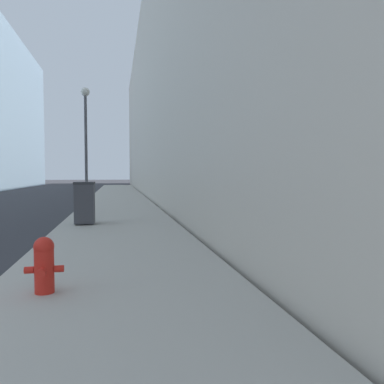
{
  "coord_description": "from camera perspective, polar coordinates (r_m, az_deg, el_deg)",
  "views": [
    {
      "loc": [
        5.91,
        -3.88,
        1.69
      ],
      "look_at": [
        10.23,
        17.69,
        0.59
      ],
      "focal_mm": 35.0,
      "sensor_mm": 36.0,
      "label": 1
    }
  ],
  "objects": [
    {
      "name": "sidewalk_right",
      "position": [
        21.94,
        -11.17,
        -1.45
      ],
      "size": [
        3.61,
        60.0,
        0.12
      ],
      "color": "#ADA89E",
      "rests_on": "ground"
    },
    {
      "name": "building_right_stone",
      "position": [
        31.46,
        3.62,
        13.43
      ],
      "size": [
        12.0,
        60.0,
        14.94
      ],
      "color": "beige",
      "rests_on": "ground"
    },
    {
      "name": "fire_hydrant",
      "position": [
        5.33,
        -21.61,
        -10.1
      ],
      "size": [
        0.49,
        0.37,
        0.74
      ],
      "color": "red",
      "rests_on": "sidewalk_right"
    },
    {
      "name": "trash_bin",
      "position": [
        12.01,
        -16.04,
        -1.54
      ],
      "size": [
        0.6,
        0.72,
        1.3
      ],
      "color": "#3D3D42",
      "rests_on": "sidewalk_right"
    },
    {
      "name": "lamppost",
      "position": [
        17.05,
        -15.87,
        8.23
      ],
      "size": [
        0.37,
        0.37,
        5.27
      ],
      "color": "#4C4C51",
      "rests_on": "sidewalk_right"
    }
  ]
}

